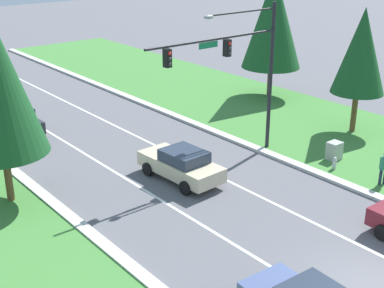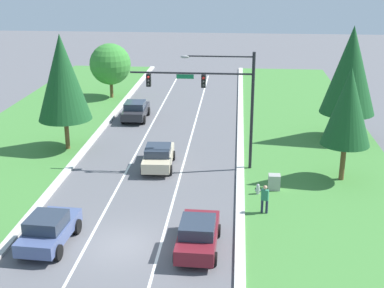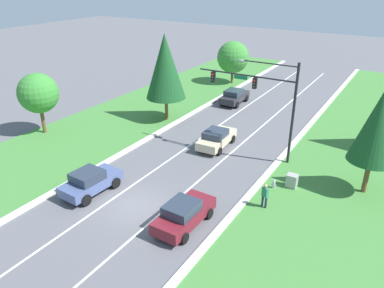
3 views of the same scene
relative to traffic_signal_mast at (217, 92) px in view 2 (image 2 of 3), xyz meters
name	(u,v)px [view 2 (image 2 of 3)]	position (x,y,z in m)	size (l,w,h in m)	color
ground_plane	(123,246)	(-4.01, -10.63, -5.18)	(160.00, 160.00, 0.00)	#5B5B60
curb_strip_right	(240,249)	(1.64, -10.63, -5.11)	(0.50, 90.00, 0.15)	beige
curb_strip_left	(11,239)	(-9.66, -10.63, -5.11)	(0.50, 90.00, 0.15)	beige
grass_verge_right	(352,255)	(6.89, -10.63, -5.14)	(10.00, 90.00, 0.08)	#427F38
lane_stripe_inner_left	(87,244)	(-5.81, -10.63, -5.18)	(0.14, 81.00, 0.01)	white
lane_stripe_inner_right	(160,247)	(-2.21, -10.63, -5.18)	(0.14, 81.00, 0.01)	white
traffic_signal_mast	(217,92)	(0.00, 0.00, 0.00)	(7.90, 0.41, 7.76)	black
charcoal_sedan	(136,110)	(-7.42, 10.82, -4.35)	(2.12, 4.39, 1.62)	#28282D
burgundy_sedan	(198,235)	(-0.37, -10.68, -4.38)	(2.06, 4.36, 1.60)	maroon
champagne_sedan	(158,156)	(-3.81, -0.21, -4.40)	(2.15, 4.50, 1.53)	beige
slate_blue_sedan	(49,230)	(-7.56, -10.88, -4.34)	(2.23, 4.24, 1.65)	#475684
utility_cabinet	(274,183)	(3.65, -3.36, -4.68)	(0.70, 0.60, 1.01)	#9E9E99
pedestrian	(265,198)	(2.94, -6.60, -4.25)	(0.43, 0.33, 1.69)	#232842
fire_hydrant	(258,190)	(2.67, -4.13, -4.84)	(0.34, 0.20, 0.70)	#B7B7BC
conifer_near_right_tree	(348,107)	(7.95, -1.46, -0.40)	(2.99, 2.99, 7.20)	brown
oak_near_left_tree	(110,64)	(-11.22, 18.11, -1.76)	(4.04, 4.04, 5.45)	brown
conifer_far_right_tree	(350,70)	(9.56, 6.67, 0.25)	(4.07, 4.07, 8.70)	brown
conifer_mid_left_tree	(62,77)	(-10.92, 2.73, 0.16)	(3.79, 3.79, 8.39)	brown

